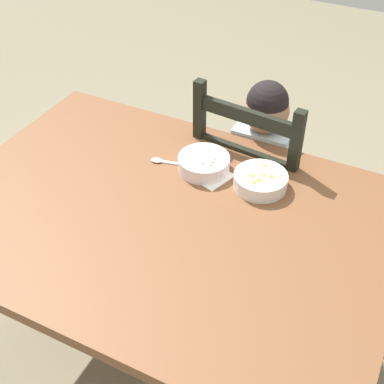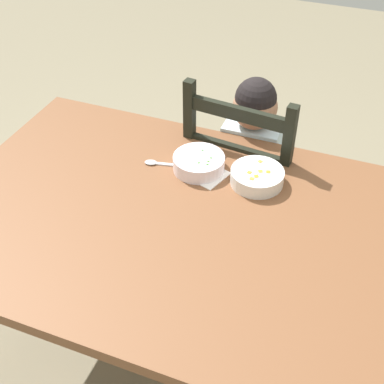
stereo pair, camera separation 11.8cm
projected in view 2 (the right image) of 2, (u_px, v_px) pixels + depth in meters
name	position (u px, v px, depth m)	size (l,w,h in m)	color
ground_plane	(171.00, 348.00, 2.10)	(8.00, 8.00, 0.00)	#7F755C
dining_table	(166.00, 235.00, 1.69)	(1.43, 1.01, 0.73)	brown
dining_chair	(245.00, 187.00, 2.18)	(0.46, 0.46, 0.96)	black
child_figure	(249.00, 155.00, 2.07)	(0.32, 0.31, 0.94)	silver
bowl_of_peas	(199.00, 163.00, 1.80)	(0.18, 0.18, 0.05)	white
bowl_of_carrots	(257.00, 176.00, 1.74)	(0.18, 0.18, 0.05)	white
spoon	(156.00, 163.00, 1.83)	(0.14, 0.05, 0.01)	silver
paper_napkin	(205.00, 174.00, 1.79)	(0.13, 0.12, 0.00)	white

